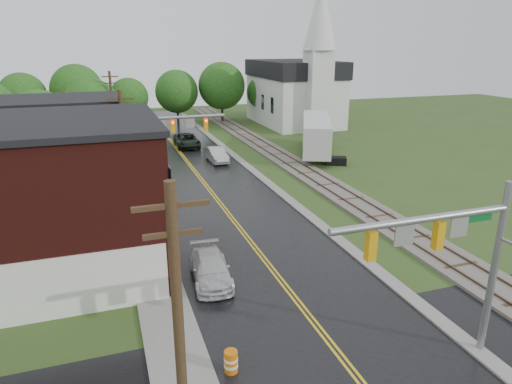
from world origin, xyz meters
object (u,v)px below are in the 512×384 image
church (297,86)px  tree_left_c (41,121)px  traffic_signal_far (164,133)px  brick_building (21,201)px  traffic_signal_near (454,246)px  utility_pole_b (125,153)px  construction_barrel (231,362)px  sedan_silver (216,155)px  utility_pole_c (113,110)px  pickup_white (210,269)px  utility_pole_a (180,342)px  tree_left_e (94,108)px  semi_trailer (316,133)px  suv_dark (187,141)px

church → tree_left_c: bearing=-157.8°
church → traffic_signal_far: church is taller
brick_building → traffic_signal_near: (15.96, -13.00, 0.82)m
brick_building → utility_pole_b: 9.03m
construction_barrel → church: bearing=63.9°
tree_left_c → traffic_signal_far: bearing=-51.2°
brick_building → sedan_silver: brick_building is taller
utility_pole_c → pickup_white: utility_pole_c is taller
sedan_silver → pickup_white: sedan_silver is taller
traffic_signal_near → tree_left_c: 41.67m
traffic_signal_far → utility_pole_c: size_ratio=0.82×
traffic_signal_near → traffic_signal_far: 25.94m
church → construction_barrel: bearing=-116.1°
utility_pole_a → tree_left_c: 40.52m
church → utility_pole_b: size_ratio=2.22×
sedan_silver → traffic_signal_far: bearing=-128.9°
utility_pole_c → sedan_silver: utility_pole_c is taller
utility_pole_a → traffic_signal_near: bearing=11.0°
utility_pole_c → tree_left_c: utility_pole_c is taller
tree_left_e → semi_trailer: bearing=-24.7°
construction_barrel → tree_left_c: bearing=104.8°
traffic_signal_far → semi_trailer: bearing=25.0°
tree_left_e → construction_barrel: (4.46, -41.90, -4.35)m
semi_trailer → suv_dark: bearing=147.2°
utility_pole_a → utility_pole_b: 22.00m
tree_left_c → church: bearing=22.2°
sedan_silver → construction_barrel: 32.44m
traffic_signal_near → semi_trailer: (10.80, 33.27, -2.59)m
brick_building → utility_pole_b: size_ratio=1.59×
brick_building → tree_left_e: size_ratio=1.75×
traffic_signal_far → suv_dark: size_ratio=1.30×
traffic_signal_far → utility_pole_b: 6.01m
traffic_signal_near → semi_trailer: 35.08m
utility_pole_b → tree_left_e: 23.99m
utility_pole_a → tree_left_e: (-2.05, 45.90, 0.09)m
brick_building → suv_dark: size_ratio=2.53×
tree_left_c → semi_trailer: bearing=-9.3°
traffic_signal_near → pickup_white: traffic_signal_near is taller
tree_left_e → semi_trailer: tree_left_e is taller
traffic_signal_far → tree_left_e: size_ratio=0.90×
utility_pole_b → tree_left_c: size_ratio=1.18×
pickup_white → construction_barrel: bearing=-92.0°
brick_building → utility_pole_c: (5.68, 29.00, 0.57)m
tree_left_e → utility_pole_a: bearing=-87.4°
church → traffic_signal_near: (-16.53, -51.74, -0.87)m
utility_pole_c → pickup_white: size_ratio=1.92×
utility_pole_a → tree_left_e: size_ratio=1.10×
brick_building → church: (32.48, 38.74, 1.68)m
tree_left_e → construction_barrel: 42.36m
church → utility_pole_a: church is taller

